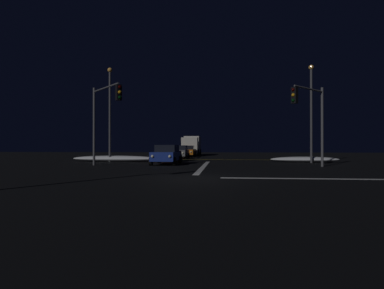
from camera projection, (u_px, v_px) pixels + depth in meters
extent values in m
cube|color=black|center=(193.00, 179.00, 14.38)|extent=(120.00, 120.00, 0.10)
cube|color=white|center=(204.00, 166.00, 22.44)|extent=(0.35, 13.85, 0.01)
cube|color=yellow|center=(210.00, 159.00, 33.98)|extent=(22.00, 0.15, 0.01)
cube|color=white|center=(378.00, 179.00, 13.58)|extent=(13.85, 0.40, 0.01)
ellipsoid|color=white|center=(115.00, 159.00, 29.39)|extent=(8.29, 1.50, 0.57)
ellipsoid|color=white|center=(305.00, 159.00, 28.19)|extent=(6.17, 1.50, 0.51)
cube|color=navy|center=(166.00, 156.00, 24.81)|extent=(1.80, 4.20, 0.70)
cube|color=black|center=(167.00, 148.00, 25.01)|extent=(1.60, 2.00, 0.55)
cylinder|color=black|center=(174.00, 161.00, 23.18)|extent=(0.22, 0.64, 0.64)
cylinder|color=black|center=(151.00, 161.00, 23.35)|extent=(0.22, 0.64, 0.64)
cylinder|color=black|center=(180.00, 160.00, 26.26)|extent=(0.22, 0.64, 0.64)
cylinder|color=black|center=(159.00, 160.00, 26.44)|extent=(0.22, 0.64, 0.64)
sphere|color=#F9EFC6|center=(170.00, 156.00, 22.64)|extent=(0.22, 0.22, 0.22)
sphere|color=#F9EFC6|center=(152.00, 156.00, 22.77)|extent=(0.22, 0.22, 0.22)
cube|color=maroon|center=(169.00, 154.00, 30.07)|extent=(1.80, 4.20, 0.70)
cube|color=black|center=(170.00, 148.00, 30.27)|extent=(1.60, 2.00, 0.55)
cylinder|color=black|center=(176.00, 159.00, 28.44)|extent=(0.22, 0.64, 0.64)
cylinder|color=black|center=(157.00, 159.00, 28.61)|extent=(0.22, 0.64, 0.64)
cylinder|color=black|center=(181.00, 157.00, 31.52)|extent=(0.22, 0.64, 0.64)
cylinder|color=black|center=(163.00, 157.00, 31.70)|extent=(0.22, 0.64, 0.64)
sphere|color=#F9EFC6|center=(172.00, 154.00, 27.90)|extent=(0.22, 0.22, 0.22)
sphere|color=#F9EFC6|center=(158.00, 154.00, 28.02)|extent=(0.22, 0.22, 0.22)
cube|color=slate|center=(180.00, 153.00, 36.81)|extent=(1.80, 4.20, 0.70)
cube|color=black|center=(180.00, 148.00, 37.01)|extent=(1.60, 2.00, 0.55)
cylinder|color=black|center=(186.00, 156.00, 35.18)|extent=(0.22, 0.64, 0.64)
cylinder|color=black|center=(170.00, 156.00, 35.35)|extent=(0.22, 0.64, 0.64)
cylinder|color=black|center=(189.00, 155.00, 38.26)|extent=(0.22, 0.64, 0.64)
cylinder|color=black|center=(174.00, 155.00, 38.44)|extent=(0.22, 0.64, 0.64)
sphere|color=#F9EFC6|center=(183.00, 153.00, 34.64)|extent=(0.22, 0.22, 0.22)
sphere|color=#F9EFC6|center=(171.00, 153.00, 34.77)|extent=(0.22, 0.22, 0.22)
cube|color=#C66014|center=(188.00, 152.00, 43.16)|extent=(1.80, 4.20, 0.70)
cube|color=black|center=(188.00, 147.00, 43.37)|extent=(1.60, 2.00, 0.55)
cylinder|color=black|center=(193.00, 155.00, 41.53)|extent=(0.22, 0.64, 0.64)
cylinder|color=black|center=(180.00, 155.00, 41.71)|extent=(0.22, 0.64, 0.64)
cylinder|color=black|center=(195.00, 154.00, 44.62)|extent=(0.22, 0.64, 0.64)
cylinder|color=black|center=(183.00, 154.00, 44.79)|extent=(0.22, 0.64, 0.64)
sphere|color=#F9EFC6|center=(191.00, 152.00, 40.99)|extent=(0.22, 0.22, 0.22)
sphere|color=#F9EFC6|center=(181.00, 152.00, 41.12)|extent=(0.22, 0.22, 0.22)
cube|color=beige|center=(190.00, 145.00, 46.47)|extent=(2.40, 2.20, 2.30)
cube|color=silver|center=(193.00, 144.00, 50.95)|extent=(2.40, 5.00, 2.60)
cylinder|color=black|center=(198.00, 153.00, 46.95)|extent=(0.28, 0.96, 0.96)
cylinder|color=black|center=(183.00, 153.00, 47.18)|extent=(0.28, 0.96, 0.96)
cylinder|color=black|center=(200.00, 152.00, 51.63)|extent=(0.28, 0.96, 0.96)
cylinder|color=black|center=(186.00, 152.00, 51.86)|extent=(0.28, 0.96, 0.96)
sphere|color=#F9EFC6|center=(195.00, 149.00, 45.24)|extent=(0.26, 0.26, 0.26)
sphere|color=#F9EFC6|center=(183.00, 149.00, 45.41)|extent=(0.26, 0.26, 0.26)
cylinder|color=#4C4C51|center=(322.00, 127.00, 22.02)|extent=(0.18, 0.18, 5.68)
cylinder|color=#4C4C51|center=(309.00, 89.00, 20.92)|extent=(2.58, 2.58, 0.12)
cube|color=black|center=(295.00, 95.00, 19.79)|extent=(0.46, 0.46, 1.05)
sphere|color=black|center=(293.00, 90.00, 19.69)|extent=(0.22, 0.22, 0.22)
sphere|color=orange|center=(293.00, 95.00, 19.69)|extent=(0.22, 0.22, 0.22)
sphere|color=black|center=(293.00, 100.00, 19.69)|extent=(0.22, 0.22, 0.22)
cylinder|color=#4C4C51|center=(94.00, 127.00, 23.68)|extent=(0.18, 0.18, 5.98)
cylinder|color=#4C4C51|center=(105.00, 88.00, 22.07)|extent=(3.06, 3.06, 0.12)
cube|color=black|center=(119.00, 92.00, 20.45)|extent=(0.46, 0.46, 1.05)
sphere|color=black|center=(120.00, 87.00, 20.33)|extent=(0.22, 0.22, 0.22)
sphere|color=orange|center=(120.00, 92.00, 20.32)|extent=(0.22, 0.22, 0.22)
sphere|color=black|center=(120.00, 97.00, 20.32)|extent=(0.22, 0.22, 0.22)
cylinder|color=#424247|center=(110.00, 117.00, 28.93)|extent=(0.20, 0.20, 8.48)
sphere|color=#F9AD47|center=(110.00, 70.00, 28.96)|extent=(0.44, 0.44, 0.44)
cylinder|color=#424247|center=(311.00, 116.00, 27.14)|extent=(0.20, 0.20, 8.27)
sphere|color=#F9AD47|center=(311.00, 67.00, 27.16)|extent=(0.44, 0.44, 0.44)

